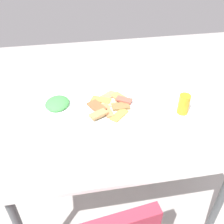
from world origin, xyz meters
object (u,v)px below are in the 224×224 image
at_px(salad_plate_greens, 57,104).
at_px(pide_platter, 109,107).
at_px(salad_plate_rice, 201,138).
at_px(paper_napkin, 156,91).
at_px(dining_table, 114,132).
at_px(fork, 156,89).
at_px(spoon, 157,92).
at_px(soda_can, 184,104).

bearing_deg(salad_plate_greens, pide_platter, 167.07).
height_order(salad_plate_greens, salad_plate_rice, salad_plate_greens).
relative_size(pide_platter, paper_napkin, 2.18).
relative_size(dining_table, pide_platter, 3.77).
relative_size(salad_plate_greens, fork, 1.33).
bearing_deg(spoon, fork, -67.93).
height_order(dining_table, soda_can, soda_can).
distance_m(soda_can, paper_napkin, 0.27).
relative_size(salad_plate_rice, paper_napkin, 1.43).
xyz_separation_m(salad_plate_rice, fork, (0.08, -0.51, -0.01)).
bearing_deg(pide_platter, soda_can, 164.85).
relative_size(dining_table, spoon, 6.89).
xyz_separation_m(soda_can, spoon, (0.08, -0.23, -0.06)).
relative_size(soda_can, spoon, 0.68).
bearing_deg(dining_table, spoon, -143.82).
relative_size(pide_platter, soda_can, 2.68).
distance_m(pide_platter, paper_napkin, 0.37).
distance_m(pide_platter, fork, 0.38).
height_order(dining_table, fork, fork).
distance_m(salad_plate_rice, spoon, 0.48).
bearing_deg(salad_plate_greens, paper_napkin, -174.30).
bearing_deg(fork, paper_napkin, 110.59).
distance_m(pide_platter, spoon, 0.36).
distance_m(dining_table, salad_plate_rice, 0.48).
bearing_deg(dining_table, salad_plate_greens, -31.79).
bearing_deg(spoon, pide_platter, 40.95).
relative_size(paper_napkin, spoon, 0.84).
height_order(soda_can, spoon, soda_can).
distance_m(pide_platter, soda_can, 0.44).
xyz_separation_m(dining_table, fork, (-0.33, -0.28, 0.09)).
distance_m(dining_table, paper_napkin, 0.43).
height_order(pide_platter, spoon, pide_platter).
relative_size(salad_plate_greens, spoon, 1.29).
bearing_deg(salad_plate_greens, soda_can, 165.78).
relative_size(soda_can, paper_napkin, 0.81).
relative_size(dining_table, paper_napkin, 8.22).
bearing_deg(fork, salad_plate_rice, 119.58).
bearing_deg(soda_can, fork, -73.48).
bearing_deg(salad_plate_rice, salad_plate_greens, -30.22).
relative_size(salad_plate_greens, paper_napkin, 1.54).
bearing_deg(salad_plate_greens, fork, -172.74).
relative_size(fork, spoon, 0.97).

